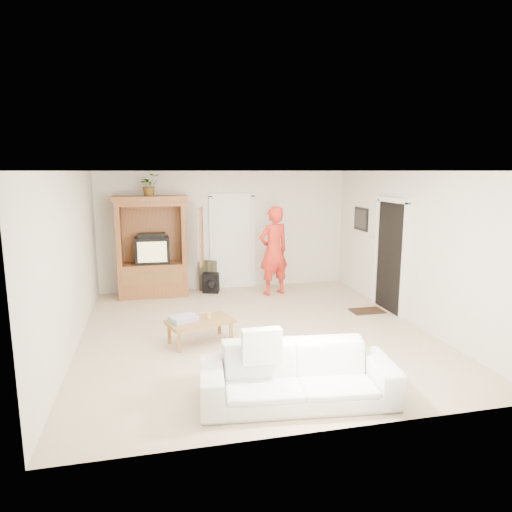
{
  "coord_description": "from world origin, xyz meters",
  "views": [
    {
      "loc": [
        -1.57,
        -6.96,
        2.6
      ],
      "look_at": [
        0.16,
        0.6,
        1.15
      ],
      "focal_mm": 32.0,
      "sensor_mm": 36.0,
      "label": 1
    }
  ],
  "objects": [
    {
      "name": "floor",
      "position": [
        0.0,
        0.0,
        0.0
      ],
      "size": [
        6.0,
        6.0,
        0.0
      ],
      "primitive_type": "plane",
      "color": "tan",
      "rests_on": "ground"
    },
    {
      "name": "ceiling",
      "position": [
        0.0,
        0.0,
        2.6
      ],
      "size": [
        6.0,
        6.0,
        0.0
      ],
      "primitive_type": "plane",
      "rotation": [
        3.14,
        0.0,
        0.0
      ],
      "color": "white",
      "rests_on": "floor"
    },
    {
      "name": "wall_back",
      "position": [
        0.0,
        3.0,
        1.3
      ],
      "size": [
        5.5,
        0.0,
        5.5
      ],
      "primitive_type": "plane",
      "rotation": [
        1.57,
        0.0,
        0.0
      ],
      "color": "silver",
      "rests_on": "floor"
    },
    {
      "name": "wall_front",
      "position": [
        0.0,
        -3.0,
        1.3
      ],
      "size": [
        5.5,
        0.0,
        5.5
      ],
      "primitive_type": "plane",
      "rotation": [
        -1.57,
        0.0,
        0.0
      ],
      "color": "silver",
      "rests_on": "floor"
    },
    {
      "name": "wall_left",
      "position": [
        -2.75,
        0.0,
        1.3
      ],
      "size": [
        0.0,
        6.0,
        6.0
      ],
      "primitive_type": "plane",
      "rotation": [
        1.57,
        0.0,
        1.57
      ],
      "color": "silver",
      "rests_on": "floor"
    },
    {
      "name": "wall_right",
      "position": [
        2.75,
        0.0,
        1.3
      ],
      "size": [
        0.0,
        6.0,
        6.0
      ],
      "primitive_type": "plane",
      "rotation": [
        1.57,
        0.0,
        -1.57
      ],
      "color": "silver",
      "rests_on": "floor"
    },
    {
      "name": "armoire",
      "position": [
        -1.58,
        2.66,
        0.91
      ],
      "size": [
        1.82,
        1.14,
        2.1
      ],
      "color": "#99582F",
      "rests_on": "floor"
    },
    {
      "name": "door_back",
      "position": [
        0.15,
        2.97,
        1.02
      ],
      "size": [
        0.85,
        0.05,
        2.04
      ],
      "primitive_type": "cube",
      "color": "white",
      "rests_on": "floor"
    },
    {
      "name": "doorway_right",
      "position": [
        2.73,
        0.6,
        1.02
      ],
      "size": [
        0.05,
        0.9,
        2.04
      ],
      "primitive_type": "cube",
      "color": "black",
      "rests_on": "floor"
    },
    {
      "name": "framed_picture",
      "position": [
        2.73,
        1.9,
        1.6
      ],
      "size": [
        0.03,
        0.6,
        0.48
      ],
      "primitive_type": "cube",
      "color": "black",
      "rests_on": "wall_right"
    },
    {
      "name": "doormat",
      "position": [
        2.3,
        0.6,
        0.01
      ],
      "size": [
        0.6,
        0.4,
        0.02
      ],
      "primitive_type": "cube",
      "color": "#382316",
      "rests_on": "floor"
    },
    {
      "name": "plant",
      "position": [
        -1.6,
        2.63,
        2.32
      ],
      "size": [
        0.5,
        0.47,
        0.45
      ],
      "primitive_type": "imported",
      "rotation": [
        0.0,
        0.0,
        0.39
      ],
      "color": "#4C7238",
      "rests_on": "armoire"
    },
    {
      "name": "man",
      "position": [
        0.9,
        2.19,
        0.94
      ],
      "size": [
        0.79,
        0.63,
        1.88
      ],
      "primitive_type": "imported",
      "rotation": [
        0.0,
        0.0,
        3.44
      ],
      "color": "red",
      "rests_on": "floor"
    },
    {
      "name": "sofa",
      "position": [
        -0.03,
        -2.35,
        0.32
      ],
      "size": [
        2.29,
        1.1,
        0.64
      ],
      "primitive_type": "imported",
      "rotation": [
        0.0,
        0.0,
        -0.11
      ],
      "color": "silver",
      "rests_on": "floor"
    },
    {
      "name": "coffee_table",
      "position": [
        -0.92,
        -0.28,
        0.32
      ],
      "size": [
        1.09,
        0.81,
        0.36
      ],
      "rotation": [
        0.0,
        0.0,
        0.32
      ],
      "color": "#A17037",
      "rests_on": "floor"
    },
    {
      "name": "towel",
      "position": [
        -1.17,
        -0.28,
        0.4
      ],
      "size": [
        0.46,
        0.41,
        0.08
      ],
      "primitive_type": "cube",
      "rotation": [
        0.0,
        0.0,
        0.44
      ],
      "color": "#FF548C",
      "rests_on": "coffee_table"
    },
    {
      "name": "candle",
      "position": [
        -0.79,
        -0.24,
        0.41
      ],
      "size": [
        0.08,
        0.08,
        0.1
      ],
      "primitive_type": "cylinder",
      "color": "tan",
      "rests_on": "coffee_table"
    },
    {
      "name": "backpack_black",
      "position": [
        -0.4,
        2.57,
        0.21
      ],
      "size": [
        0.39,
        0.3,
        0.42
      ],
      "primitive_type": null,
      "rotation": [
        0.0,
        0.0,
        -0.34
      ],
      "color": "black",
      "rests_on": "floor"
    },
    {
      "name": "backpack_olive",
      "position": [
        -0.42,
        2.85,
        0.32
      ],
      "size": [
        0.41,
        0.37,
        0.64
      ],
      "primitive_type": null,
      "rotation": [
        0.0,
        0.0,
        -0.42
      ],
      "color": "#47442B",
      "rests_on": "floor"
    }
  ]
}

